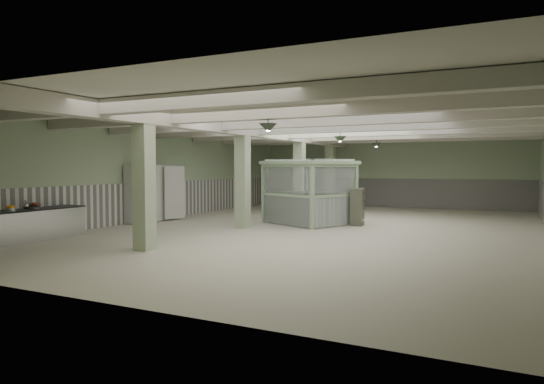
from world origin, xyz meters
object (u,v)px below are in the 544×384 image
at_px(prep_counter, 4,228).
at_px(guard_booth, 309,180).
at_px(filing_cabinet, 357,207).
at_px(walkin_cooler, 152,194).

distance_m(prep_counter, guard_booth, 10.01).
bearing_deg(filing_cabinet, guard_booth, -179.27).
xyz_separation_m(prep_counter, walkin_cooler, (-0.08, 6.17, 0.62)).
xyz_separation_m(walkin_cooler, filing_cabinet, (7.47, 2.28, -0.41)).
xyz_separation_m(prep_counter, guard_booth, (5.61, 8.21, 1.16)).
xyz_separation_m(guard_booth, filing_cabinet, (1.78, 0.25, -0.95)).
relative_size(prep_counter, walkin_cooler, 2.08).
bearing_deg(walkin_cooler, prep_counter, -89.22).
relative_size(guard_booth, filing_cabinet, 2.73).
height_order(guard_booth, filing_cabinet, guard_booth).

